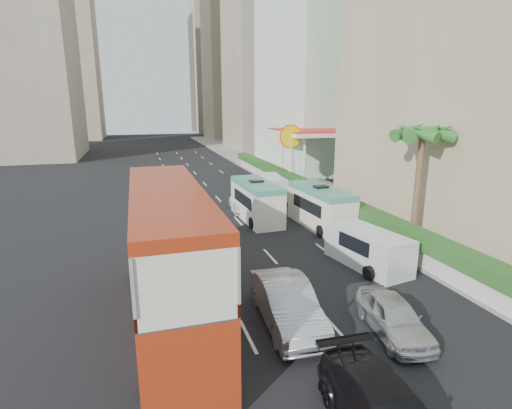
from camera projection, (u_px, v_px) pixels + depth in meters
name	position (u px, v px, depth m)	size (l,w,h in m)	color
ground_plane	(317.00, 297.00, 16.93)	(200.00, 200.00, 0.00)	black
double_decker_bus	(170.00, 256.00, 14.64)	(2.50, 11.00, 5.06)	#A12D11
car_silver_lane_a	(286.00, 323.00, 14.89)	(1.75, 5.02, 1.65)	#B0B3B7
car_silver_lane_b	(392.00, 333.00, 14.25)	(1.57, 3.91, 1.33)	#B0B3B7
van_asset	(245.00, 211.00, 30.50)	(1.95, 4.23, 1.18)	silver
minibus_near	(256.00, 201.00, 28.03)	(2.03, 6.08, 2.70)	silver
minibus_far	(320.00, 207.00, 26.36)	(1.99, 5.97, 2.65)	silver
panel_van_near	(367.00, 248.00, 20.01)	(1.85, 4.63, 1.85)	silver
panel_van_far	(272.00, 187.00, 35.13)	(1.81, 4.54, 1.81)	silver
sidewalk	(293.00, 180.00, 42.64)	(6.00, 120.00, 0.18)	#99968C
kerb_wall	(313.00, 199.00, 31.50)	(0.30, 44.00, 1.00)	silver
hedge	(313.00, 188.00, 31.29)	(1.10, 44.00, 0.70)	#2D6626
palm_tree	(417.00, 190.00, 22.00)	(0.36, 0.36, 6.40)	brown
shell_station	(311.00, 157.00, 40.41)	(6.50, 8.00, 5.50)	silver
tower_mid	(274.00, 4.00, 69.71)	(16.00, 16.00, 50.00)	tan
tower_far_a	(236.00, 42.00, 92.46)	(14.00, 14.00, 44.00)	tan
tower_far_b	(217.00, 61.00, 113.38)	(14.00, 14.00, 40.00)	tan
tower_left_b	(57.00, 35.00, 88.76)	(16.00, 16.00, 46.00)	tan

